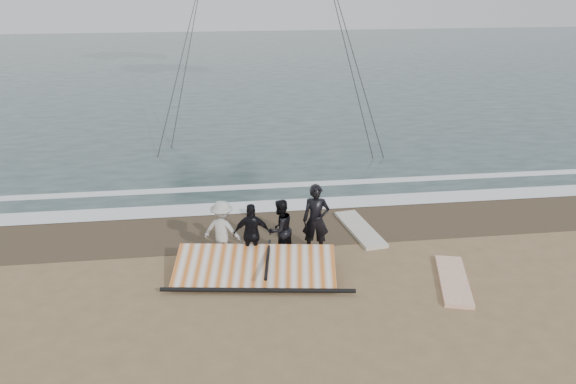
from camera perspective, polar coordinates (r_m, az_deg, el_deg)
The scene contains 10 objects.
ground at distance 11.92m, azimuth 4.46°, elevation -12.36°, with size 120.00×120.00×0.00m, color #8C704C.
sea at distance 43.23m, azimuth -4.69°, elevation 12.59°, with size 120.00×54.00×0.02m, color #233838.
wet_sand at distance 15.79m, azimuth 1.13°, elevation -3.32°, with size 120.00×2.80×0.01m, color #4C3D2B.
foam_near at distance 17.05m, azimuth 0.43°, elevation -1.30°, with size 120.00×0.90×0.01m, color white.
foam_far at distance 18.61m, azimuth -0.30°, elevation 0.70°, with size 120.00×0.45×0.01m, color white.
man_main at distance 13.88m, azimuth 2.85°, elevation -2.86°, with size 0.67×0.44×1.83m, color black.
board_white at distance 13.53m, azimuth 16.46°, elevation -8.61°, with size 0.62×2.23×0.09m, color silver.
board_cream at distance 15.54m, azimuth 7.32°, elevation -3.75°, with size 0.63×2.35×0.10m, color beige.
trio_cluster at distance 13.68m, azimuth -4.02°, elevation -3.96°, with size 2.43×1.01×1.54m.
sail_rig at distance 13.26m, azimuth -3.71°, elevation -7.58°, with size 4.27×2.23×0.50m.
Camera 1 is at (-2.20, -9.66, 6.62)m, focal length 35.00 mm.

